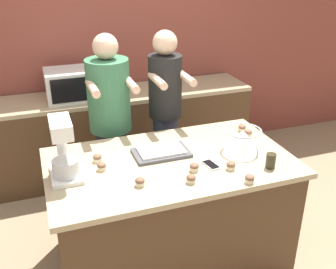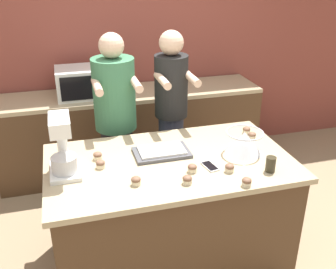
{
  "view_description": "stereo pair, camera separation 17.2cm",
  "coord_description": "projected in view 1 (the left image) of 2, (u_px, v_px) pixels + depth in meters",
  "views": [
    {
      "loc": [
        -0.84,
        -2.31,
        2.24
      ],
      "look_at": [
        0.0,
        0.05,
        1.08
      ],
      "focal_mm": 42.0,
      "sensor_mm": 36.0,
      "label": 1
    },
    {
      "loc": [
        -0.67,
        -2.36,
        2.24
      ],
      "look_at": [
        0.0,
        0.05,
        1.08
      ],
      "focal_mm": 42.0,
      "sensor_mm": 36.0,
      "label": 2
    }
  ],
  "objects": [
    {
      "name": "drinking_glass",
      "position": [
        271.0,
        161.0,
        2.68
      ],
      "size": [
        0.07,
        0.07,
        0.11
      ],
      "color": "#332D1E",
      "rests_on": "island_counter"
    },
    {
      "name": "mixing_bowl",
      "position": [
        242.0,
        139.0,
        2.9
      ],
      "size": [
        0.28,
        0.28,
        0.17
      ],
      "color": "#BCBCC1",
      "rests_on": "island_counter"
    },
    {
      "name": "cupcake_2",
      "position": [
        242.0,
        128.0,
        3.24
      ],
      "size": [
        0.06,
        0.06,
        0.06
      ],
      "color": "beige",
      "rests_on": "island_counter"
    },
    {
      "name": "cupcake_6",
      "position": [
        250.0,
        179.0,
        2.51
      ],
      "size": [
        0.06,
        0.06,
        0.06
      ],
      "color": "beige",
      "rests_on": "island_counter"
    },
    {
      "name": "person_left",
      "position": [
        111.0,
        126.0,
        3.4
      ],
      "size": [
        0.37,
        0.52,
        1.67
      ],
      "color": "#232328",
      "rests_on": "ground_plane"
    },
    {
      "name": "cupcake_4",
      "position": [
        97.0,
        158.0,
        2.76
      ],
      "size": [
        0.06,
        0.06,
        0.06
      ],
      "color": "beige",
      "rests_on": "island_counter"
    },
    {
      "name": "cupcake_0",
      "position": [
        140.0,
        182.0,
        2.48
      ],
      "size": [
        0.06,
        0.06,
        0.06
      ],
      "color": "beige",
      "rests_on": "island_counter"
    },
    {
      "name": "baking_tray",
      "position": [
        161.0,
        152.0,
        2.87
      ],
      "size": [
        0.4,
        0.25,
        0.04
      ],
      "color": "#4C4C51",
      "rests_on": "island_counter"
    },
    {
      "name": "cupcake_7",
      "position": [
        248.0,
        133.0,
        3.15
      ],
      "size": [
        0.06,
        0.06,
        0.06
      ],
      "color": "beige",
      "rests_on": "island_counter"
    },
    {
      "name": "cupcake_1",
      "position": [
        101.0,
        166.0,
        2.66
      ],
      "size": [
        0.06,
        0.06,
        0.06
      ],
      "color": "beige",
      "rests_on": "island_counter"
    },
    {
      "name": "back_wall",
      "position": [
        111.0,
        43.0,
        4.23
      ],
      "size": [
        10.0,
        0.06,
        2.7
      ],
      "color": "brown",
      "rests_on": "ground_plane"
    },
    {
      "name": "cupcake_3",
      "position": [
        231.0,
        166.0,
        2.67
      ],
      "size": [
        0.06,
        0.06,
        0.06
      ],
      "color": "beige",
      "rests_on": "island_counter"
    },
    {
      "name": "island_counter",
      "position": [
        170.0,
        212.0,
        2.99
      ],
      "size": [
        1.74,
        1.01,
        0.9
      ],
      "color": "#4C331E",
      "rests_on": "ground_plane"
    },
    {
      "name": "cupcake_8",
      "position": [
        194.0,
        167.0,
        2.65
      ],
      "size": [
        0.06,
        0.06,
        0.06
      ],
      "color": "beige",
      "rests_on": "island_counter"
    },
    {
      "name": "person_right",
      "position": [
        165.0,
        117.0,
        3.54
      ],
      "size": [
        0.31,
        0.49,
        1.66
      ],
      "color": "#33384C",
      "rests_on": "ground_plane"
    },
    {
      "name": "back_counter",
      "position": [
        122.0,
        132.0,
        4.31
      ],
      "size": [
        2.8,
        0.6,
        0.9
      ],
      "color": "#4C331E",
      "rests_on": "ground_plane"
    },
    {
      "name": "ground_plane",
      "position": [
        170.0,
        257.0,
        3.18
      ],
      "size": [
        16.0,
        16.0,
        0.0
      ],
      "primitive_type": "plane",
      "color": "#937A5B"
    },
    {
      "name": "cupcake_5",
      "position": [
        191.0,
        179.0,
        2.51
      ],
      "size": [
        0.06,
        0.06,
        0.06
      ],
      "color": "beige",
      "rests_on": "island_counter"
    },
    {
      "name": "cell_phone",
      "position": [
        211.0,
        165.0,
        2.73
      ],
      "size": [
        0.09,
        0.15,
        0.01
      ],
      "color": "silver",
      "rests_on": "island_counter"
    },
    {
      "name": "microwave_oven",
      "position": [
        72.0,
        84.0,
        3.91
      ],
      "size": [
        0.52,
        0.4,
        0.29
      ],
      "color": "silver",
      "rests_on": "back_counter"
    },
    {
      "name": "stand_mixer",
      "position": [
        64.0,
        152.0,
        2.52
      ],
      "size": [
        0.2,
        0.3,
        0.41
      ],
      "color": "white",
      "rests_on": "island_counter"
    }
  ]
}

